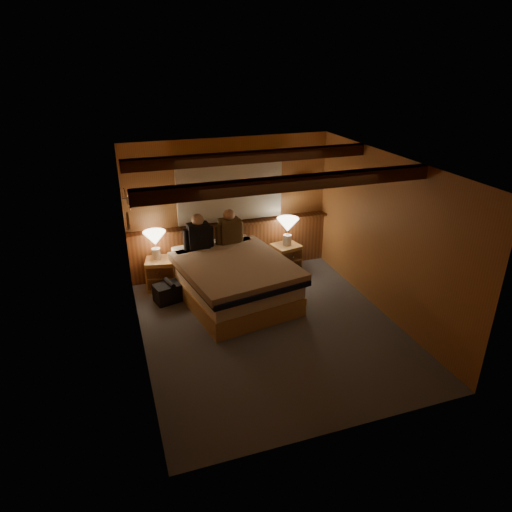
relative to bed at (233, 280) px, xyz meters
name	(u,v)px	position (x,y,z in m)	size (l,w,h in m)	color
floor	(270,327)	(0.27, -0.96, -0.36)	(4.20, 4.20, 0.00)	#494D57
ceiling	(273,164)	(0.27, -0.96, 2.04)	(4.20, 4.20, 0.00)	#B68044
wall_back	(229,207)	(0.27, 1.14, 0.84)	(3.60, 3.60, 0.00)	#B1713F
wall_left	(135,271)	(-1.53, -0.96, 0.84)	(4.20, 4.20, 0.00)	#B1713F
wall_right	(386,237)	(2.07, -0.96, 0.84)	(4.20, 4.20, 0.00)	#B1713F
wall_front	(348,336)	(0.27, -3.06, 0.84)	(3.60, 3.60, 0.00)	#B1713F
wainscot	(231,246)	(0.27, 1.07, 0.12)	(3.60, 0.23, 0.94)	brown
curtain_window	(230,190)	(0.27, 1.07, 1.16)	(2.18, 0.09, 1.11)	#402310
ceiling_beams	(268,169)	(0.27, -0.81, 1.95)	(3.60, 1.65, 0.16)	#402310
coat_rail	(128,199)	(-1.44, 0.61, 1.31)	(0.05, 0.55, 0.24)	white
framed_print	(301,181)	(1.62, 1.11, 1.19)	(0.30, 0.04, 0.25)	tan
bed	(233,280)	(0.00, 0.00, 0.00)	(1.88, 2.28, 0.70)	tan
nightstand_left	(161,273)	(-1.04, 0.79, -0.10)	(0.56, 0.52, 0.53)	tan
nightstand_right	(286,258)	(1.21, 0.74, -0.11)	(0.53, 0.50, 0.50)	tan
lamp_left	(155,240)	(-1.08, 0.85, 0.50)	(0.37, 0.37, 0.48)	silver
lamp_right	(288,226)	(1.23, 0.74, 0.49)	(0.39, 0.39, 0.51)	silver
person_left	(198,234)	(-0.39, 0.67, 0.58)	(0.51, 0.22, 0.62)	black
person_right	(229,229)	(0.16, 0.75, 0.57)	(0.50, 0.24, 0.62)	#48341D
duffel_bag	(170,292)	(-0.97, 0.30, -0.21)	(0.56, 0.42, 0.36)	black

